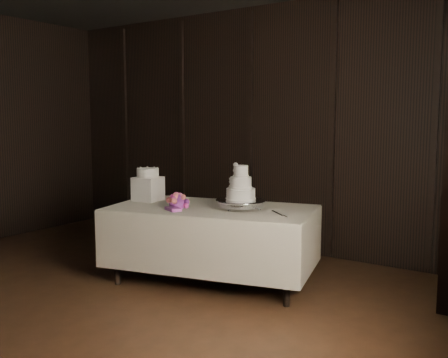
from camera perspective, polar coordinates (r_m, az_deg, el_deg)
display_table at (r=4.98m, az=-1.44°, el=-7.14°), size 2.18×1.49×0.76m
cake_stand at (r=4.80m, az=1.93°, el=-2.92°), size 0.58×0.58×0.09m
wedding_cake at (r=4.78m, az=1.60°, el=-0.83°), size 0.32×0.28×0.33m
bouquet at (r=4.87m, az=-5.39°, el=-2.61°), size 0.42×0.47×0.19m
box_pedestal at (r=5.36m, az=-8.67°, el=-1.10°), size 0.29×0.29×0.25m
small_cake at (r=5.34m, az=-8.71°, el=0.72°), size 0.28×0.28×0.09m
cake_knife at (r=4.58m, az=6.14°, el=-3.93°), size 0.30×0.26×0.01m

